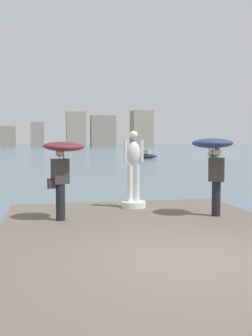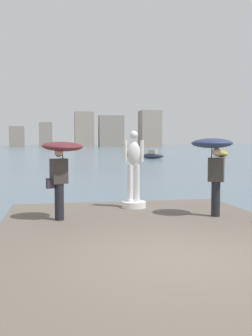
% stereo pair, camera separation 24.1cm
% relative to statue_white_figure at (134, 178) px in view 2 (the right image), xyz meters
% --- Properties ---
extents(ground_plane, '(400.00, 400.00, 0.00)m').
position_rel_statue_white_figure_xyz_m(ground_plane, '(-0.26, 35.05, -1.25)').
color(ground_plane, slate).
extents(pier, '(6.42, 9.15, 0.40)m').
position_rel_statue_white_figure_xyz_m(pier, '(-0.26, -3.37, -1.05)').
color(pier, '#60564C').
rests_on(pier, ground).
extents(statue_white_figure, '(0.70, 0.70, 2.19)m').
position_rel_statue_white_figure_xyz_m(statue_white_figure, '(0.00, 0.00, 0.00)').
color(statue_white_figure, white).
rests_on(statue_white_figure, pier).
extents(onlooker_left, '(1.31, 1.32, 1.91)m').
position_rel_statue_white_figure_xyz_m(onlooker_left, '(-2.06, -1.39, 0.63)').
color(onlooker_left, black).
rests_on(onlooker_left, pier).
extents(onlooker_right, '(1.41, 1.41, 1.97)m').
position_rel_statue_white_figure_xyz_m(onlooker_right, '(1.72, -1.60, 0.73)').
color(onlooker_right, black).
rests_on(onlooker_right, pier).
extents(boat_near, '(3.24, 3.63, 1.16)m').
position_rel_statue_white_figure_xyz_m(boat_near, '(10.42, 39.58, -0.83)').
color(boat_near, '#2D384C').
rests_on(boat_near, ground).
extents(boat_leftward, '(1.58, 3.40, 1.67)m').
position_rel_statue_white_figure_xyz_m(boat_leftward, '(21.93, 43.74, -0.65)').
color(boat_leftward, '#B2993D').
rests_on(boat_leftward, ground).
extents(distant_skyline, '(72.75, 10.84, 13.78)m').
position_rel_statue_white_figure_xyz_m(distant_skyline, '(7.38, 138.90, 4.46)').
color(distant_skyline, gray).
rests_on(distant_skyline, ground).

